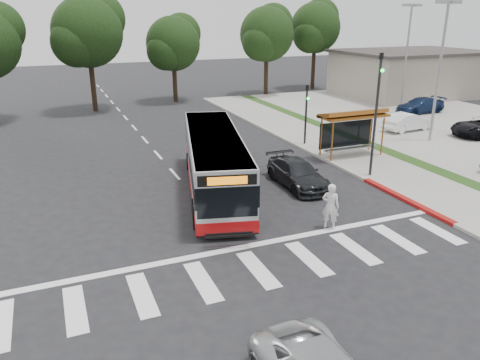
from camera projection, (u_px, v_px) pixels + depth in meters
ground at (210, 215)px, 20.44m from camera, size 140.00×140.00×0.00m
sidewalk_east at (326, 144)px, 31.35m from camera, size 4.00×40.00×0.12m
curb_east at (300, 147)px, 30.62m from camera, size 0.30×40.00×0.15m
curb_east_red at (406, 200)px, 21.92m from camera, size 0.32×6.00×0.15m
parking_lot at (441, 123)px, 37.42m from camera, size 18.00×36.00×0.10m
commercial_building at (409, 75)px, 49.67m from camera, size 14.00×10.00×4.40m
building_roof_cap at (412, 52)px, 48.88m from camera, size 14.60×10.60×0.30m
crosswalk_ladder at (258, 269)px, 16.09m from camera, size 18.00×2.60×0.01m
bus_shelter at (352, 119)px, 27.99m from camera, size 4.20×1.60×2.86m
traffic_signal_ne_tall at (377, 105)px, 23.90m from camera, size 0.18×0.37×6.50m
traffic_signal_ne_short at (306, 108)px, 30.46m from camera, size 0.18×0.37×4.00m
lot_light_front at (442, 53)px, 30.17m from camera, size 1.90×0.35×9.01m
lot_light_mid at (408, 43)px, 41.04m from camera, size 1.90×0.35×9.01m
tree_ne_a at (267, 33)px, 48.52m from camera, size 6.16×5.74×9.30m
tree_ne_b at (316, 27)px, 52.60m from camera, size 6.16×5.74×10.02m
tree_north_a at (88, 31)px, 40.11m from camera, size 6.60×6.15×10.17m
tree_north_b at (174, 43)px, 45.15m from camera, size 5.72×5.33×8.43m
transit_bus at (215, 163)px, 22.74m from camera, size 5.13×11.38×2.88m
pedestrian at (331, 206)px, 18.88m from camera, size 0.83×0.82×1.94m
dark_sedan at (297, 173)px, 23.72m from camera, size 1.95×4.57×1.31m
parked_car_1 at (408, 122)px, 34.62m from camera, size 4.14×1.82×1.32m
parked_car_3 at (420, 105)px, 40.77m from camera, size 4.62×2.03×1.32m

